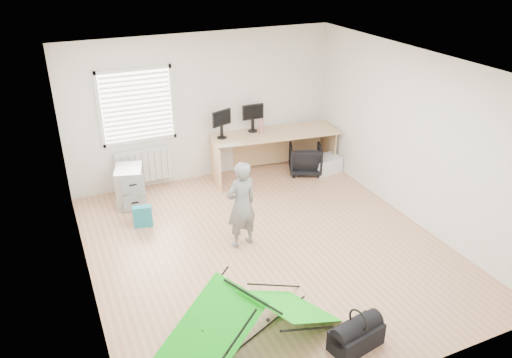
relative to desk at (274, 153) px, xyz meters
name	(u,v)px	position (x,y,z in m)	size (l,w,h in m)	color
ground	(267,247)	(-1.24, -2.31, -0.41)	(5.50, 5.50, 0.00)	tan
back_wall	(203,108)	(-1.24, 0.44, 0.94)	(5.00, 0.02, 2.70)	silver
window	(137,106)	(-2.44, 0.40, 1.14)	(1.20, 0.06, 1.20)	silver
radiator	(144,166)	(-2.44, 0.36, 0.04)	(1.00, 0.12, 0.60)	silver
desk	(274,153)	(0.00, 0.00, 0.00)	(2.42, 0.77, 0.83)	tan
filing_cabinet	(130,186)	(-2.79, -0.15, -0.07)	(0.44, 0.58, 0.68)	#9C9EA1
monitor_left	(222,128)	(-1.00, 0.15, 0.61)	(0.41, 0.09, 0.39)	black
monitor_right	(253,122)	(-0.35, 0.23, 0.61)	(0.41, 0.09, 0.40)	black
keyboard	(230,145)	(-0.99, -0.25, 0.42)	(0.43, 0.15, 0.02)	beige
thermos	(261,126)	(-0.23, 0.09, 0.55)	(0.08, 0.08, 0.27)	#B2637B
office_chair	(305,159)	(0.55, -0.25, -0.13)	(0.60, 0.62, 0.56)	black
person	(241,205)	(-1.55, -2.09, 0.26)	(0.49, 0.32, 1.35)	slate
kite	(252,318)	(-2.20, -3.95, -0.10)	(1.98, 0.87, 0.62)	#13CB18
storage_crate	(326,164)	(0.93, -0.39, -0.26)	(0.56, 0.39, 0.31)	silver
tote_bag	(143,216)	(-2.78, -0.96, -0.24)	(0.30, 0.13, 0.35)	teal
laptop_bag	(217,333)	(-2.58, -3.84, -0.27)	(0.38, 0.11, 0.29)	black
white_box	(221,282)	(-2.18, -2.89, -0.36)	(0.10, 0.10, 0.10)	silver
duffel_bag	(356,337)	(-1.19, -4.53, -0.28)	(0.61, 0.31, 0.27)	black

